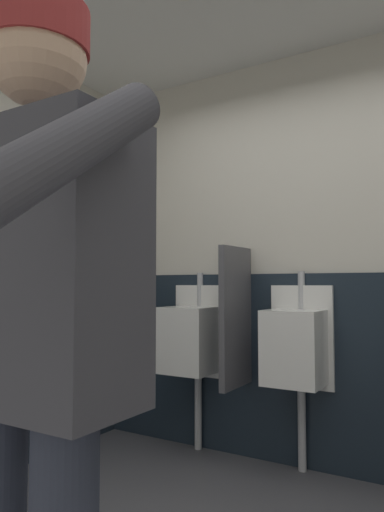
{
  "coord_description": "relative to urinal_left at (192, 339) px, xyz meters",
  "views": [
    {
      "loc": [
        0.73,
        -1.43,
        1.16
      ],
      "look_at": [
        -0.05,
        -0.13,
        1.25
      ],
      "focal_mm": 32.68,
      "sensor_mm": 36.0,
      "label": 1
    }
  ],
  "objects": [
    {
      "name": "wall_back",
      "position": [
        0.96,
        0.22,
        0.57
      ],
      "size": [
        4.18,
        0.12,
        2.7
      ],
      "primitive_type": "cube",
      "color": "beige",
      "rests_on": "ground_plane"
    },
    {
      "name": "urinal_middle",
      "position": [
        0.75,
        0.0,
        0.0
      ],
      "size": [
        0.4,
        0.34,
        1.24
      ],
      "color": "white",
      "rests_on": "ground_plane"
    },
    {
      "name": "urinal_left",
      "position": [
        0.0,
        0.0,
        0.0
      ],
      "size": [
        0.4,
        0.34,
        1.24
      ],
      "color": "white",
      "rests_on": "ground_plane"
    },
    {
      "name": "person",
      "position": [
        0.86,
        -2.11,
        0.29
      ],
      "size": [
        0.72,
        0.6,
        1.79
      ],
      "color": "#2D3342",
      "rests_on": "ground_plane"
    },
    {
      "name": "wainscot_band_back",
      "position": [
        0.96,
        0.14,
        -0.16
      ],
      "size": [
        3.58,
        0.03,
        1.23
      ],
      "primitive_type": "cube",
      "color": "#19232D",
      "rests_on": "ground_plane"
    },
    {
      "name": "privacy_divider_panel",
      "position": [
        0.38,
        -0.07,
        0.17
      ],
      "size": [
        0.04,
        0.4,
        0.9
      ],
      "primitive_type": "cube",
      "color": "#4C4C51"
    }
  ]
}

